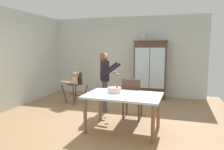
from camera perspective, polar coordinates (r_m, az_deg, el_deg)
ground_plane at (r=4.98m, az=-3.00°, el=-11.91°), size 6.24×6.24×0.00m
wall_back at (r=7.24m, az=3.83°, el=5.11°), size 5.32×0.06×2.70m
wall_left at (r=6.11m, az=-27.14°, el=3.82°), size 0.06×5.32×2.70m
china_cabinet at (r=6.87m, az=10.45°, el=1.49°), size 1.07×0.48×1.88m
ceramic_vase at (r=6.87m, az=8.82°, el=10.32°), size 0.13×0.13×0.27m
high_chair_with_toddler at (r=6.26m, az=-10.26°, el=-1.80°), size 0.76×0.83×0.95m
adult_person at (r=5.32m, az=-1.98°, el=0.09°), size 0.64×0.63×1.53m
dining_table at (r=4.14m, az=3.10°, el=-6.61°), size 1.54×1.03×0.74m
birthday_cake at (r=4.27m, az=0.66°, el=-4.15°), size 0.28×0.28×0.19m
dining_chair_far_side at (r=4.81m, az=5.46°, el=-5.75°), size 0.45×0.45×0.96m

